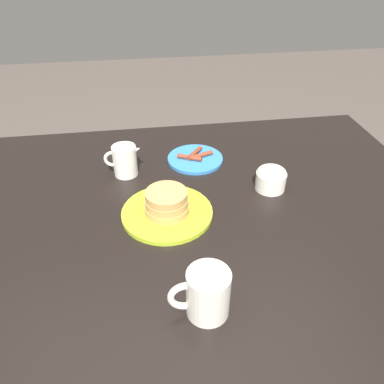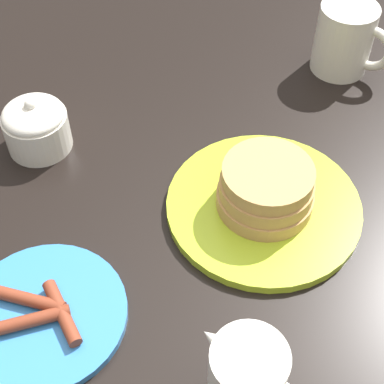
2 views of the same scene
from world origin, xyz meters
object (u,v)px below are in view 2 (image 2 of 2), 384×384
Objects in this scene: pancake_plate at (265,197)px; creamer_pitcher at (246,377)px; side_plate_bacon at (44,314)px; sugar_bowl at (36,126)px; coffee_mug at (346,39)px.

pancake_plate is 0.23m from creamer_pitcher.
side_plate_bacon is (-0.11, -0.25, -0.02)m from pancake_plate.
creamer_pitcher reaches higher than pancake_plate.
side_plate_bacon is at bearing -113.72° from pancake_plate.
creamer_pitcher is 1.32× the size of sugar_bowl.
creamer_pitcher is (0.10, -0.21, 0.02)m from pancake_plate.
coffee_mug is at bearing 98.68° from pancake_plate.
pancake_plate is 1.35× the size of side_plate_bacon.
side_plate_bacon is 0.22m from creamer_pitcher.
sugar_bowl is at bearing -123.61° from coffee_mug.
coffee_mug is at bearing 83.24° from side_plate_bacon.
sugar_bowl is (-0.25, -0.37, -0.02)m from coffee_mug.
sugar_bowl reaches higher than pancake_plate.
sugar_bowl is at bearing -165.85° from pancake_plate.
pancake_plate is at bearing 116.00° from creamer_pitcher.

